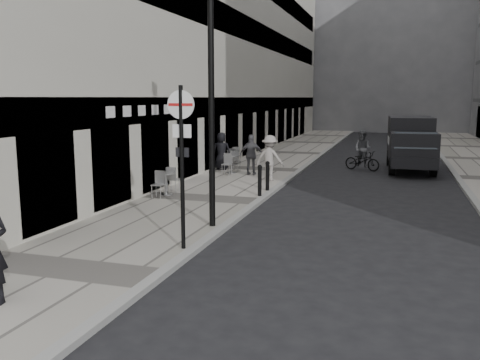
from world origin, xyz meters
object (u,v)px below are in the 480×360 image
object	(u,v)px
lamppost	(211,95)
panel_van	(411,141)
sign_post	(182,146)
cyclist	(362,155)

from	to	relation	value
lamppost	panel_van	bearing A→B (deg)	68.60
sign_post	lamppost	size ratio (longest dim) A/B	0.59
sign_post	cyclist	bearing A→B (deg)	79.66
sign_post	lamppost	distance (m)	2.43
sign_post	cyclist	distance (m)	15.41
cyclist	panel_van	bearing A→B (deg)	41.06
lamppost	sign_post	bearing A→B (deg)	-87.77
sign_post	panel_van	bearing A→B (deg)	72.60
panel_van	cyclist	size ratio (longest dim) A/B	2.86
lamppost	panel_van	distance (m)	14.74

